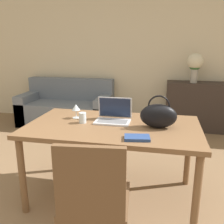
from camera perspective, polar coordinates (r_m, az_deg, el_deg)
wall_back at (r=4.69m, az=5.55°, el=14.01°), size 10.00×0.06×2.70m
dining_table at (r=2.30m, az=0.23°, el=-4.76°), size 1.56×0.90×0.74m
chair at (r=1.69m, az=-4.14°, el=-18.95°), size 0.48×0.48×0.91m
couch at (r=4.72m, az=-10.24°, el=0.80°), size 1.66×0.79×0.82m
sideboard at (r=4.53m, az=18.85°, el=1.23°), size 1.05×0.40×0.83m
laptop at (r=2.37m, az=0.36°, el=-0.67°), size 0.33×0.24×0.22m
drinking_glass at (r=2.33m, az=-6.74°, el=-1.32°), size 0.07×0.07×0.10m
wine_glass at (r=2.47m, az=-8.24°, el=0.90°), size 0.08×0.08×0.14m
handbag at (r=2.20m, az=10.55°, el=-0.81°), size 0.32×0.15×0.29m
flower_vase at (r=4.35m, az=18.45°, el=10.42°), size 0.26×0.26×0.48m
book at (r=1.94m, az=5.76°, el=-5.88°), size 0.21×0.15×0.02m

